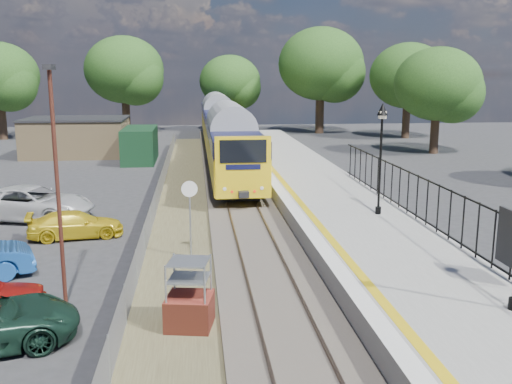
{
  "coord_description": "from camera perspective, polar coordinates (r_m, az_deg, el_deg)",
  "views": [
    {
      "loc": [
        -2.26,
        -16.5,
        6.62
      ],
      "look_at": [
        0.13,
        5.73,
        2.0
      ],
      "focal_mm": 40.0,
      "sensor_mm": 36.0,
      "label": 1
    }
  ],
  "objects": [
    {
      "name": "brick_plinth",
      "position": [
        15.32,
        -6.69,
        -10.26
      ],
      "size": [
        1.38,
        1.38,
        1.91
      ],
      "rotation": [
        0.0,
        0.0,
        -0.18
      ],
      "color": "maroon",
      "rests_on": "ground"
    },
    {
      "name": "palisade_fence",
      "position": [
        21.25,
        18.55,
        -1.96
      ],
      "size": [
        0.12,
        26.0,
        2.0
      ],
      "color": "black",
      "rests_on": "platform"
    },
    {
      "name": "victorian_lamp_north",
      "position": [
        23.85,
        12.45,
        5.81
      ],
      "size": [
        0.44,
        0.44,
        4.6
      ],
      "color": "black",
      "rests_on": "platform"
    },
    {
      "name": "outbuilding",
      "position": [
        48.75,
        -16.38,
        5.2
      ],
      "size": [
        10.8,
        10.1,
        3.12
      ],
      "color": "tan",
      "rests_on": "ground"
    },
    {
      "name": "platform",
      "position": [
        26.08,
        8.4,
        -2.14
      ],
      "size": [
        5.0,
        70.0,
        0.9
      ],
      "primitive_type": "cube",
      "color": "gray",
      "rests_on": "ground"
    },
    {
      "name": "speed_sign",
      "position": [
        20.66,
        -6.64,
        -1.38
      ],
      "size": [
        0.58,
        0.13,
        2.9
      ],
      "rotation": [
        0.0,
        0.0,
        0.12
      ],
      "color": "#999EA3",
      "rests_on": "ground"
    },
    {
      "name": "tree_line",
      "position": [
        58.61,
        -2.6,
        11.64
      ],
      "size": [
        56.8,
        43.8,
        11.88
      ],
      "color": "#332319",
      "rests_on": "ground"
    },
    {
      "name": "car_yellow",
      "position": [
        24.66,
        -17.58,
        -3.12
      ],
      "size": [
        4.03,
        2.2,
        1.11
      ],
      "primitive_type": "imported",
      "rotation": [
        0.0,
        0.0,
        1.75
      ],
      "color": "gold",
      "rests_on": "ground"
    },
    {
      "name": "platform_edge",
      "position": [
        25.54,
        3.95,
        -1.29
      ],
      "size": [
        0.9,
        70.0,
        0.01
      ],
      "color": "silver",
      "rests_on": "platform"
    },
    {
      "name": "carpark_lamp",
      "position": [
        17.06,
        -19.33,
        1.97
      ],
      "size": [
        0.25,
        0.5,
        6.89
      ],
      "color": "#4B2219",
      "rests_on": "ground"
    },
    {
      "name": "ground",
      "position": [
        17.92,
        1.58,
        -10.0
      ],
      "size": [
        120.0,
        120.0,
        0.0
      ],
      "primitive_type": "plane",
      "color": "#2D2D30",
      "rests_on": "ground"
    },
    {
      "name": "wire_fence",
      "position": [
        29.19,
        -9.8,
        -0.4
      ],
      "size": [
        0.06,
        52.0,
        1.2
      ],
      "color": "#999EA3",
      "rests_on": "ground"
    },
    {
      "name": "track_bed",
      "position": [
        27.04,
        -2.16,
        -2.31
      ],
      "size": [
        5.9,
        80.0,
        0.29
      ],
      "color": "#473F38",
      "rests_on": "ground"
    },
    {
      "name": "train",
      "position": [
        47.54,
        -3.4,
        6.48
      ],
      "size": [
        2.82,
        40.83,
        3.51
      ],
      "color": "yellow",
      "rests_on": "ground"
    },
    {
      "name": "car_white",
      "position": [
        28.27,
        -21.49,
        -1.07
      ],
      "size": [
        6.14,
        4.04,
        1.57
      ],
      "primitive_type": "imported",
      "rotation": [
        0.0,
        0.0,
        1.29
      ],
      "color": "silver",
      "rests_on": "ground"
    }
  ]
}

